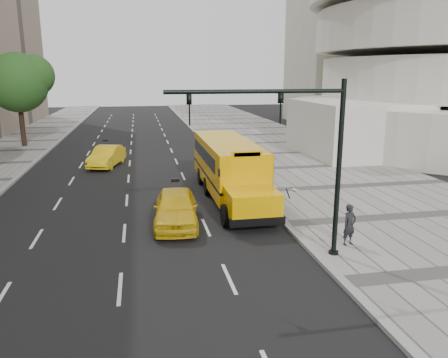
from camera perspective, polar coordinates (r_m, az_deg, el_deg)
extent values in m
plane|color=black|center=(23.81, -10.17, -2.60)|extent=(140.00, 140.00, 0.00)
cube|color=gray|center=(26.72, 16.48, -1.00)|extent=(12.00, 140.00, 0.15)
cube|color=gray|center=(24.58, 3.94, -1.72)|extent=(0.30, 140.00, 0.15)
cube|color=silver|center=(37.36, 16.55, 6.36)|extent=(8.00, 10.00, 4.40)
cylinder|color=black|center=(43.43, -24.92, 7.09)|extent=(0.44, 0.44, 5.14)
sphere|color=#1D4316|center=(43.25, -25.35, 11.31)|extent=(5.20, 5.20, 5.20)
sphere|color=#1D4316|center=(43.25, -23.63, 12.28)|extent=(3.64, 3.64, 3.64)
sphere|color=#1D4316|center=(43.13, -26.78, 10.63)|extent=(3.38, 3.38, 3.38)
cube|color=#ECA600|center=(24.03, 0.43, 2.13)|extent=(2.50, 9.00, 2.45)
cube|color=#ECA600|center=(18.99, 3.72, -3.12)|extent=(2.20, 2.00, 1.10)
cube|color=black|center=(18.35, 4.39, -5.54)|extent=(2.38, 0.25, 0.35)
cube|color=black|center=(24.14, 0.43, 0.91)|extent=(2.52, 9.00, 0.12)
cube|color=black|center=(19.69, 3.00, 0.95)|extent=(2.05, 0.10, 0.90)
cube|color=black|center=(24.42, 0.20, 3.45)|extent=(2.52, 7.50, 0.70)
cube|color=#ECA600|center=(19.52, 3.03, 3.24)|extent=(1.40, 0.12, 0.28)
ellipsoid|color=silver|center=(17.94, 9.60, -1.64)|extent=(0.32, 0.32, 0.14)
cylinder|color=black|center=(18.11, 8.62, -2.11)|extent=(0.36, 0.47, 0.58)
cylinder|color=black|center=(19.21, 0.19, -4.78)|extent=(0.30, 1.00, 1.00)
cylinder|color=black|center=(19.75, 6.66, -4.35)|extent=(0.30, 1.00, 1.00)
cylinder|color=black|center=(24.12, -2.21, -0.94)|extent=(0.30, 1.00, 1.00)
cylinder|color=black|center=(24.56, 3.01, -0.69)|extent=(0.30, 1.00, 1.00)
cylinder|color=black|center=(26.52, -3.04, 0.39)|extent=(0.30, 1.00, 1.00)
cylinder|color=black|center=(26.92, 1.73, 0.60)|extent=(0.30, 1.00, 1.00)
imported|color=yellow|center=(19.41, -6.31, -3.76)|extent=(2.27, 4.80, 1.59)
imported|color=yellow|center=(32.67, -15.08, 2.88)|extent=(2.66, 4.73, 1.48)
imported|color=black|center=(17.38, 16.07, -5.77)|extent=(0.67, 0.54, 1.60)
cylinder|color=black|center=(15.77, 14.73, 0.85)|extent=(0.18, 0.18, 6.40)
cylinder|color=black|center=(16.69, 14.09, -9.50)|extent=(0.36, 0.36, 0.25)
cylinder|color=black|center=(14.35, 4.34, 11.34)|extent=(6.00, 0.14, 0.14)
imported|color=black|center=(14.61, 7.36, 9.14)|extent=(0.16, 0.20, 1.00)
imported|color=black|center=(13.97, -4.56, 9.01)|extent=(0.16, 0.20, 1.00)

